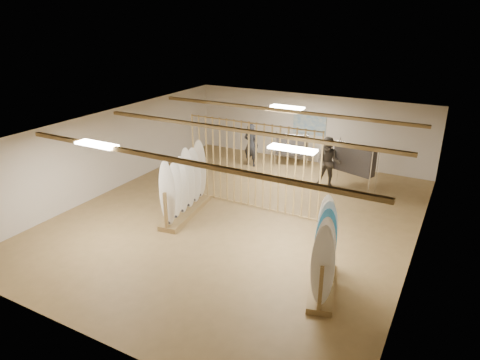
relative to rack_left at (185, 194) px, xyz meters
The scene contains 16 objects.
floor 1.82m from the rack_left, 24.01° to the left, with size 12.00×12.00×0.00m, color olive.
ceiling 2.69m from the rack_left, 24.01° to the left, with size 12.00×12.00×0.00m, color gray.
wall_back 6.89m from the rack_left, 77.06° to the left, with size 12.00×12.00×0.00m, color beige.
wall_front 5.58m from the rack_left, 73.89° to the right, with size 12.00×12.00×0.00m, color beige.
wall_left 3.60m from the rack_left, 168.83° to the left, with size 12.00×12.00×0.00m, color beige.
wall_right 6.61m from the rack_left, ahead, with size 12.00×12.00×0.00m, color beige.
ceiling_slats 2.63m from the rack_left, 24.01° to the left, with size 9.50×6.12×0.10m, color olive.
light_panels 2.64m from the rack_left, 24.01° to the left, with size 1.20×0.35×0.06m, color white.
bamboo_partition 2.25m from the rack_left, 44.02° to the left, with size 4.45×0.05×2.78m.
poster 6.90m from the rack_left, 77.02° to the left, with size 1.40×0.03×0.90m, color #306BA9.
rack_left is the anchor object (origin of this frame).
rack_right 5.18m from the rack_left, 18.51° to the right, with size 1.03×2.11×1.94m.
clothing_rack_a 5.81m from the rack_left, 78.31° to the left, with size 1.25×0.60×1.38m.
clothing_rack_b 6.03m from the rack_left, 48.56° to the left, with size 1.50×0.83×1.68m.
shopper_a 5.05m from the rack_left, 93.48° to the left, with size 0.72×0.49×1.98m, color #222329.
shopper_b 5.27m from the rack_left, 53.39° to the left, with size 1.01×0.79×2.09m, color #39332C.
Camera 1 is at (5.62, -10.40, 5.86)m, focal length 32.00 mm.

